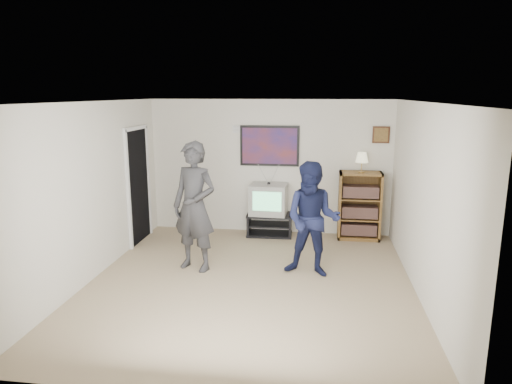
% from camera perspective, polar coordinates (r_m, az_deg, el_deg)
% --- Properties ---
extents(room_shell, '(4.51, 5.00, 2.51)m').
position_cam_1_polar(room_shell, '(6.46, -0.35, 0.12)').
color(room_shell, '#826652').
rests_on(room_shell, ground).
extents(media_stand, '(0.85, 0.49, 0.42)m').
position_cam_1_polar(media_stand, '(8.53, 1.70, -4.08)').
color(media_stand, black).
rests_on(media_stand, room_shell).
extents(crt_television, '(0.69, 0.59, 0.56)m').
position_cam_1_polar(crt_television, '(8.41, 1.59, -0.88)').
color(crt_television, '#9B9C97').
rests_on(crt_television, media_stand).
extents(bookshelf, '(0.75, 0.43, 1.23)m').
position_cam_1_polar(bookshelf, '(8.46, 12.80, -1.67)').
color(bookshelf, brown).
rests_on(bookshelf, room_shell).
extents(table_lamp, '(0.23, 0.23, 0.36)m').
position_cam_1_polar(table_lamp, '(8.27, 13.07, 3.62)').
color(table_lamp, beige).
rests_on(table_lamp, bookshelf).
extents(person_tall, '(0.82, 0.66, 1.93)m').
position_cam_1_polar(person_tall, '(6.80, -7.70, -1.83)').
color(person_tall, '#2D2D2F').
rests_on(person_tall, room_shell).
extents(person_short, '(0.91, 0.76, 1.67)m').
position_cam_1_polar(person_short, '(6.59, 7.07, -3.44)').
color(person_short, '#151A3B').
rests_on(person_short, room_shell).
extents(controller_left, '(0.05, 0.12, 0.04)m').
position_cam_1_polar(controller_left, '(6.98, -7.16, 0.15)').
color(controller_left, white).
rests_on(controller_left, person_tall).
extents(controller_right, '(0.05, 0.13, 0.04)m').
position_cam_1_polar(controller_right, '(6.70, 6.88, -0.81)').
color(controller_right, white).
rests_on(controller_right, person_short).
extents(poster, '(1.10, 0.03, 0.75)m').
position_cam_1_polar(poster, '(8.49, 1.70, 5.78)').
color(poster, black).
rests_on(poster, room_shell).
extents(air_vent, '(0.28, 0.02, 0.14)m').
position_cam_1_polar(air_vent, '(8.54, -1.99, 7.84)').
color(air_vent, white).
rests_on(air_vent, room_shell).
extents(small_picture, '(0.30, 0.03, 0.30)m').
position_cam_1_polar(small_picture, '(8.49, 15.36, 6.91)').
color(small_picture, '#482417').
rests_on(small_picture, room_shell).
extents(doorway, '(0.03, 0.85, 2.00)m').
position_cam_1_polar(doorway, '(8.29, -14.54, 0.69)').
color(doorway, black).
rests_on(doorway, room_shell).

